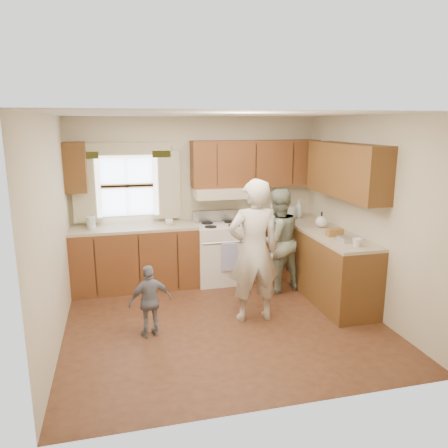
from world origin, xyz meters
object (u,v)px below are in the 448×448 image
object	(u,v)px
woman_right	(277,241)
stove	(220,252)
woman_left	(254,251)
child	(150,301)

from	to	relation	value
woman_right	stove	bearing A→B (deg)	-55.29
woman_left	child	world-z (taller)	woman_left
woman_left	child	distance (m)	1.36
woman_left	woman_right	distance (m)	1.07
woman_left	child	size ratio (longest dim) A/B	2.09
stove	child	bearing A→B (deg)	-127.40
stove	child	size ratio (longest dim) A/B	1.26
stove	child	distance (m)	1.98
stove	woman_left	size ratio (longest dim) A/B	0.60
stove	woman_left	distance (m)	1.50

